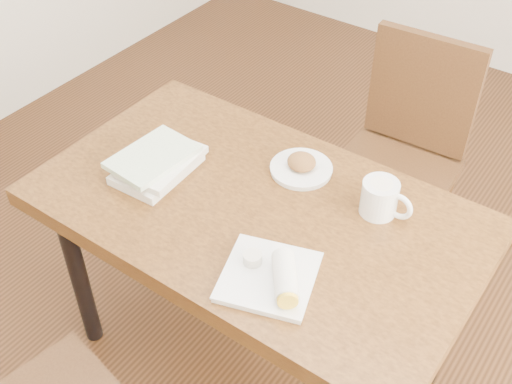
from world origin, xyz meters
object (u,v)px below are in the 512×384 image
Objects in this scene: plate_burrito at (273,277)px; coffee_mug at (381,198)px; table at (256,226)px; plate_scone at (301,166)px; book_stack at (157,163)px; chair_far at (404,146)px.

coffee_mug is at bearing 76.18° from plate_burrito.
plate_burrito is (-0.10, -0.39, -0.03)m from coffee_mug.
plate_burrito is at bearing -103.82° from coffee_mug.
table is 4.41× the size of plate_burrito.
book_stack reaches higher than plate_scone.
table is 0.38m from coffee_mug.
chair_far is (0.14, 0.76, -0.12)m from table.
chair_far reaches higher than plate_burrito.
plate_scone reaches higher than table.
table is 0.23m from plate_scone.
book_stack is (-0.64, -0.23, -0.02)m from coffee_mug.
plate_scone is at bearing -101.36° from chair_far.
chair_far is 6.15× the size of coffee_mug.
book_stack reaches higher than table.
plate_burrito is at bearing -45.97° from table.
plate_scone is 0.66× the size of plate_burrito.
plate_scone is at bearing 174.59° from coffee_mug.
plate_burrito is (0.07, -0.98, 0.23)m from chair_far.
coffee_mug is (0.17, -0.58, 0.26)m from chair_far.
coffee_mug reaches higher than plate_scone.
book_stack is (-0.33, -0.05, 0.12)m from table.
coffee_mug reaches higher than plate_burrito.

